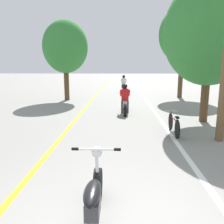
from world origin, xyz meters
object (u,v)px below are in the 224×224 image
at_px(roadside_tree_right_near, 210,33).
at_px(motorcycle_rider_lead, 125,102).
at_px(roadside_tree_left, 65,47).
at_px(motorcycle_rider_far, 124,85).
at_px(roadside_tree_right_far, 183,35).
at_px(motorcycle_foreground, 93,202).
at_px(bicycle_parked, 174,124).

xyz_separation_m(roadside_tree_right_near, motorcycle_rider_lead, (-3.20, 1.63, -2.98)).
height_order(roadside_tree_right_near, roadside_tree_left, roadside_tree_right_near).
xyz_separation_m(roadside_tree_right_near, motorcycle_rider_far, (-3.16, 10.69, -2.96)).
bearing_deg(roadside_tree_left, roadside_tree_right_far, 11.19).
relative_size(roadside_tree_left, motorcycle_rider_far, 2.48).
relative_size(motorcycle_foreground, bicycle_parked, 1.27).
xyz_separation_m(roadside_tree_right_far, motorcycle_rider_lead, (-3.99, -5.68, -3.76)).
height_order(roadside_tree_right_near, motorcycle_foreground, roadside_tree_right_near).
bearing_deg(motorcycle_rider_far, roadside_tree_right_far, -40.53).
relative_size(roadside_tree_left, motorcycle_foreground, 2.45).
distance_m(motorcycle_rider_far, bicycle_parked, 12.63).
bearing_deg(roadside_tree_right_near, motorcycle_rider_far, 106.47).
bearing_deg(motorcycle_rider_lead, bicycle_parked, -65.42).
height_order(roadside_tree_left, motorcycle_foreground, roadside_tree_left).
bearing_deg(motorcycle_foreground, roadside_tree_right_far, 71.83).
bearing_deg(bicycle_parked, roadside_tree_right_far, 75.32).
bearing_deg(motorcycle_foreground, bicycle_parked, 65.53).
distance_m(roadside_tree_right_far, motorcycle_rider_lead, 7.90).
height_order(motorcycle_rider_lead, bicycle_parked, motorcycle_rider_lead).
height_order(roadside_tree_right_near, bicycle_parked, roadside_tree_right_near).
bearing_deg(roadside_tree_right_far, motorcycle_rider_lead, -125.08).
relative_size(roadside_tree_right_far, motorcycle_rider_lead, 2.94).
relative_size(roadside_tree_right_near, motorcycle_foreground, 2.69).
bearing_deg(roadside_tree_left, roadside_tree_right_near, -39.75).
relative_size(roadside_tree_right_far, motorcycle_foreground, 3.00).
height_order(roadside_tree_right_far, motorcycle_rider_lead, roadside_tree_right_far).
distance_m(roadside_tree_left, motorcycle_foreground, 13.14).
xyz_separation_m(roadside_tree_left, motorcycle_foreground, (3.17, -12.40, -3.00)).
bearing_deg(motorcycle_rider_lead, roadside_tree_right_near, -27.01).
relative_size(roadside_tree_left, motorcycle_rider_lead, 2.40).
xyz_separation_m(roadside_tree_right_near, roadside_tree_right_far, (0.79, 7.31, 0.78)).
xyz_separation_m(motorcycle_rider_lead, motorcycle_rider_far, (0.04, 9.06, 0.02)).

